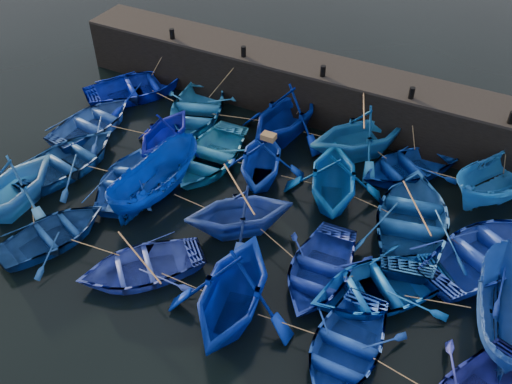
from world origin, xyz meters
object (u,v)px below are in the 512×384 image
at_px(boat_8, 209,155).
at_px(boat_20, 10,186).
at_px(boat_0, 138,87).
at_px(boat_13, 68,160).
at_px(wooden_crate, 269,137).

relative_size(boat_8, boat_20, 1.10).
bearing_deg(boat_8, boat_20, -134.65).
relative_size(boat_0, boat_13, 1.04).
relative_size(boat_0, boat_8, 1.06).
bearing_deg(boat_0, boat_20, 133.59).
relative_size(boat_8, boat_13, 0.98).
distance_m(boat_0, boat_8, 6.93).
height_order(boat_8, boat_13, boat_13).
bearing_deg(boat_13, wooden_crate, -147.67).
height_order(boat_13, boat_20, boat_20).
bearing_deg(wooden_crate, boat_20, -143.01).
bearing_deg(boat_0, boat_13, 137.31).
distance_m(boat_13, wooden_crate, 8.72).
bearing_deg(boat_8, boat_13, -152.18).
distance_m(boat_0, boat_13, 6.34).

